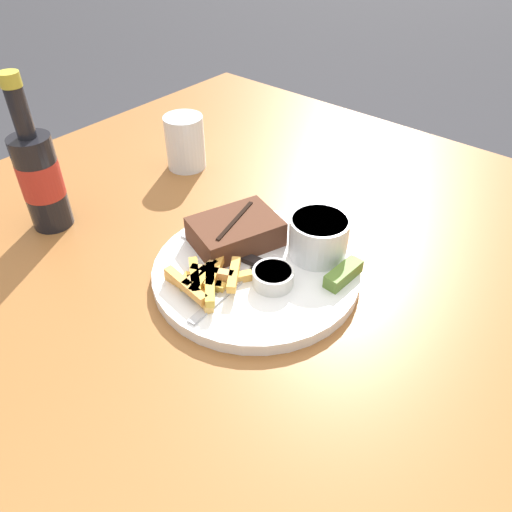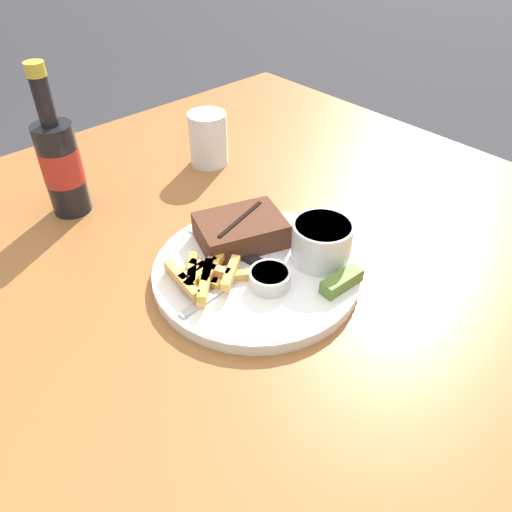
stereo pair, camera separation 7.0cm
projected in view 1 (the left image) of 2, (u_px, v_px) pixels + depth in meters
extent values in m
plane|color=#333338|center=(256.00, 507.00, 1.19)|extent=(12.00, 12.00, 0.00)
cube|color=#935B2D|center=(256.00, 286.00, 0.74)|extent=(1.22, 1.24, 0.04)
cylinder|color=#935B2D|center=(232.00, 205.00, 1.58)|extent=(0.06, 0.06, 0.69)
cylinder|color=white|center=(256.00, 273.00, 0.72)|extent=(0.30, 0.30, 0.01)
cylinder|color=white|center=(256.00, 268.00, 0.72)|extent=(0.30, 0.30, 0.00)
cube|color=#512D1E|center=(236.00, 232.00, 0.75)|extent=(0.15, 0.13, 0.04)
cube|color=black|center=(235.00, 220.00, 0.74)|extent=(0.11, 0.03, 0.00)
cube|color=#E6B159|center=(200.00, 293.00, 0.66)|extent=(0.04, 0.07, 0.01)
cube|color=#E89E4A|center=(182.00, 283.00, 0.68)|extent=(0.01, 0.06, 0.01)
cube|color=#EDA84F|center=(186.00, 285.00, 0.66)|extent=(0.02, 0.08, 0.01)
cube|color=#EDAE4B|center=(233.00, 274.00, 0.68)|extent=(0.06, 0.05, 0.01)
cube|color=gold|center=(201.00, 281.00, 0.67)|extent=(0.05, 0.03, 0.01)
cube|color=#E9A05B|center=(212.00, 273.00, 0.68)|extent=(0.04, 0.06, 0.01)
cube|color=#D8B75B|center=(201.00, 286.00, 0.68)|extent=(0.04, 0.05, 0.01)
cube|color=#EBAF51|center=(230.00, 279.00, 0.69)|extent=(0.06, 0.04, 0.01)
cube|color=gold|center=(210.00, 284.00, 0.66)|extent=(0.07, 0.06, 0.01)
cube|color=gold|center=(195.00, 276.00, 0.67)|extent=(0.05, 0.06, 0.01)
cube|color=gold|center=(204.00, 283.00, 0.68)|extent=(0.03, 0.06, 0.01)
cube|color=tan|center=(200.00, 275.00, 0.68)|extent=(0.06, 0.02, 0.01)
cube|color=gold|center=(216.00, 270.00, 0.69)|extent=(0.07, 0.05, 0.01)
cylinder|color=white|center=(319.00, 237.00, 0.72)|extent=(0.09, 0.09, 0.06)
cylinder|color=beige|center=(320.00, 223.00, 0.71)|extent=(0.08, 0.08, 0.01)
cylinder|color=silver|center=(273.00, 277.00, 0.68)|extent=(0.06, 0.06, 0.02)
cylinder|color=#C67A4C|center=(273.00, 272.00, 0.68)|extent=(0.05, 0.05, 0.01)
cube|color=#567A2D|center=(343.00, 274.00, 0.69)|extent=(0.07, 0.03, 0.02)
cube|color=#B7B7BC|center=(216.00, 301.00, 0.66)|extent=(0.10, 0.02, 0.00)
cube|color=#B7B7BC|center=(250.00, 275.00, 0.70)|extent=(0.03, 0.00, 0.00)
cube|color=#B7B7BC|center=(247.00, 274.00, 0.70)|extent=(0.03, 0.00, 0.00)
cube|color=#B7B7BC|center=(244.00, 272.00, 0.70)|extent=(0.03, 0.00, 0.00)
cube|color=#B7B7BC|center=(212.00, 245.00, 0.75)|extent=(0.03, 0.11, 0.00)
cube|color=black|center=(258.00, 263.00, 0.72)|extent=(0.02, 0.06, 0.01)
cylinder|color=black|center=(42.00, 183.00, 0.78)|extent=(0.06, 0.06, 0.16)
cylinder|color=#B22D23|center=(41.00, 179.00, 0.78)|extent=(0.06, 0.06, 0.06)
cylinder|color=black|center=(20.00, 113.00, 0.71)|extent=(0.03, 0.03, 0.08)
cylinder|color=gold|center=(10.00, 79.00, 0.68)|extent=(0.03, 0.03, 0.02)
cylinder|color=silver|center=(185.00, 142.00, 0.95)|extent=(0.07, 0.07, 0.10)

